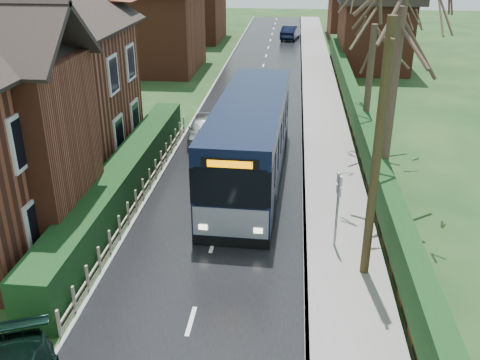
# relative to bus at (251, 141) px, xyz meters

# --- Properties ---
(ground) EXTENTS (140.00, 140.00, 0.00)m
(ground) POSITION_rel_bus_xyz_m (-0.80, -7.45, -1.71)
(ground) COLOR #324E21
(ground) RESTS_ON ground
(road) EXTENTS (6.00, 100.00, 0.02)m
(road) POSITION_rel_bus_xyz_m (-0.80, 2.55, -1.70)
(road) COLOR black
(road) RESTS_ON ground
(pavement) EXTENTS (2.50, 100.00, 0.14)m
(pavement) POSITION_rel_bus_xyz_m (3.45, 2.55, -1.64)
(pavement) COLOR slate
(pavement) RESTS_ON ground
(kerb_right) EXTENTS (0.12, 100.00, 0.14)m
(kerb_right) POSITION_rel_bus_xyz_m (2.25, 2.55, -1.64)
(kerb_right) COLOR gray
(kerb_right) RESTS_ON ground
(kerb_left) EXTENTS (0.12, 100.00, 0.10)m
(kerb_left) POSITION_rel_bus_xyz_m (-3.85, 2.55, -1.66)
(kerb_left) COLOR gray
(kerb_left) RESTS_ON ground
(front_hedge) EXTENTS (1.20, 16.00, 1.60)m
(front_hedge) POSITION_rel_bus_xyz_m (-4.70, -2.45, -0.91)
(front_hedge) COLOR black
(front_hedge) RESTS_ON ground
(picket_fence) EXTENTS (0.10, 16.00, 0.90)m
(picket_fence) POSITION_rel_bus_xyz_m (-3.95, -2.45, -1.26)
(picket_fence) COLOR #9B8C69
(picket_fence) RESTS_ON ground
(right_wall_hedge) EXTENTS (0.60, 50.00, 1.80)m
(right_wall_hedge) POSITION_rel_bus_xyz_m (5.00, 2.55, -0.69)
(right_wall_hedge) COLOR #5F2B1B
(right_wall_hedge) RESTS_ON ground
(bus) EXTENTS (2.97, 11.44, 3.45)m
(bus) POSITION_rel_bus_xyz_m (0.00, 0.00, 0.00)
(bus) COLOR black
(bus) RESTS_ON ground
(car_silver) EXTENTS (1.78, 3.86, 1.28)m
(car_silver) POSITION_rel_bus_xyz_m (-2.69, 4.55, -1.07)
(car_silver) COLOR #ACACB1
(car_silver) RESTS_ON ground
(car_distant) EXTENTS (2.11, 4.36, 1.38)m
(car_distant) POSITION_rel_bus_xyz_m (1.20, 35.57, -1.02)
(car_distant) COLOR black
(car_distant) RESTS_ON ground
(bus_stop_sign) EXTENTS (0.15, 0.41, 2.69)m
(bus_stop_sign) POSITION_rel_bus_xyz_m (3.20, -5.36, 0.06)
(bus_stop_sign) COLOR slate
(bus_stop_sign) RESTS_ON ground
(telegraph_pole) EXTENTS (0.26, 0.98, 7.58)m
(telegraph_pole) POSITION_rel_bus_xyz_m (4.00, -6.79, 2.13)
(telegraph_pole) COLOR #2E2614
(telegraph_pole) RESTS_ON ground
(tree_right_far) EXTENTS (4.31, 4.31, 8.32)m
(tree_right_far) POSITION_rel_bus_xyz_m (5.20, 4.59, 4.50)
(tree_right_far) COLOR #382D21
(tree_right_far) RESTS_ON ground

